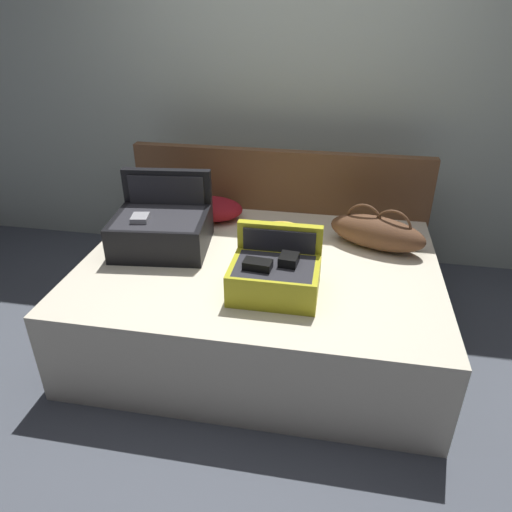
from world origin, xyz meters
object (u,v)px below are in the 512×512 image
at_px(bed, 259,300).
at_px(pillow_center_head, 209,209).
at_px(hard_case_medium, 275,274).
at_px(duffel_bag, 377,232).
at_px(pillow_near_headboard, 280,240).
at_px(hard_case_large, 162,227).

relative_size(bed, pillow_center_head, 4.43).
bearing_deg(pillow_center_head, hard_case_medium, -55.23).
height_order(duffel_bag, pillow_center_head, duffel_bag).
bearing_deg(bed, pillow_center_head, 129.73).
bearing_deg(bed, duffel_bag, 24.61).
bearing_deg(bed, pillow_near_headboard, 38.78).
xyz_separation_m(bed, hard_case_large, (-0.62, 0.08, 0.41)).
bearing_deg(pillow_near_headboard, pillow_center_head, 141.03).
bearing_deg(hard_case_medium, pillow_near_headboard, 93.74).
distance_m(hard_case_medium, pillow_near_headboard, 0.39).
height_order(hard_case_large, duffel_bag, hard_case_large).
height_order(hard_case_medium, pillow_near_headboard, hard_case_medium).
relative_size(hard_case_large, hard_case_medium, 1.34).
distance_m(bed, pillow_center_head, 0.79).
bearing_deg(pillow_near_headboard, hard_case_medium, -86.32).
height_order(hard_case_medium, duffel_bag, hard_case_medium).
height_order(bed, pillow_center_head, pillow_center_head).
bearing_deg(duffel_bag, hard_case_medium, -131.49).
relative_size(hard_case_medium, pillow_near_headboard, 1.19).
bearing_deg(hard_case_medium, duffel_bag, 48.57).
distance_m(bed, duffel_bag, 0.84).
relative_size(bed, pillow_near_headboard, 5.42).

